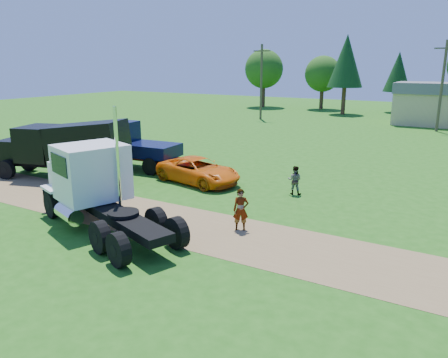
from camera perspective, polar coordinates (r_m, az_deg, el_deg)
The scene contains 10 objects.
ground at distance 18.70m, azimuth -3.56°, elevation -6.40°, with size 140.00×140.00×0.00m, color #205813.
dirt_track at distance 18.70m, azimuth -3.56°, elevation -6.38°, with size 120.00×4.20×0.01m, color brown.
white_semi_tractor at distance 19.53m, azimuth -16.75°, elevation -0.68°, with size 8.62×5.25×5.13m.
black_dump_truck at distance 27.92m, azimuth -19.98°, elevation 4.09°, with size 8.44×4.77×3.59m.
navy_truck at distance 29.82m, azimuth -12.68°, elevation 4.41°, with size 7.09×2.94×3.01m.
orange_pickup at distance 25.44m, azimuth -3.38°, elevation 1.12°, with size 2.44×5.28×1.47m, color orange.
spectator_a at distance 18.16m, azimuth 2.21°, elevation -4.05°, with size 0.65×0.43×1.78m, color #999999.
spectator_b at distance 23.43m, azimuth 9.21°, elevation -0.16°, with size 0.75×0.59×1.55m, color #999999.
tan_shed at distance 54.88m, azimuth 24.66°, elevation 9.01°, with size 6.20×5.40×4.70m.
utility_poles at distance 49.58m, azimuth 26.60°, elevation 10.98°, with size 42.20×0.28×9.00m.
Camera 1 is at (9.82, -14.39, 6.78)m, focal length 35.00 mm.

